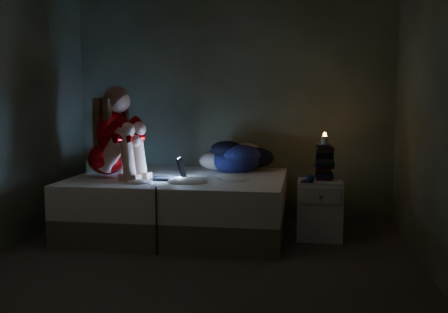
% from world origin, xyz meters
% --- Properties ---
extents(floor, '(3.60, 3.80, 0.02)m').
position_xyz_m(floor, '(0.00, 0.00, -0.01)').
color(floor, '#2C2825').
rests_on(floor, ground).
extents(wall_back, '(3.60, 0.02, 2.60)m').
position_xyz_m(wall_back, '(0.00, 1.91, 1.30)').
color(wall_back, '#333929').
rests_on(wall_back, ground).
extents(wall_front, '(3.60, 0.02, 2.60)m').
position_xyz_m(wall_front, '(0.00, -1.91, 1.30)').
color(wall_front, '#333929').
rests_on(wall_front, ground).
extents(wall_right, '(0.02, 3.80, 2.60)m').
position_xyz_m(wall_right, '(1.81, 0.00, 1.30)').
color(wall_right, '#333929').
rests_on(wall_right, ground).
extents(bed, '(2.11, 1.58, 0.58)m').
position_xyz_m(bed, '(-0.42, 1.10, 0.29)').
color(bed, silver).
rests_on(bed, ground).
extents(pillow, '(0.47, 0.33, 0.14)m').
position_xyz_m(pillow, '(-1.18, 1.27, 0.65)').
color(pillow, silver).
rests_on(pillow, bed).
extents(woman, '(0.65, 0.53, 0.91)m').
position_xyz_m(woman, '(-1.12, 0.91, 1.04)').
color(woman, '#95030B').
rests_on(woman, bed).
extents(laptop, '(0.34, 0.25, 0.23)m').
position_xyz_m(laptop, '(-0.48, 0.85, 0.69)').
color(laptop, black).
rests_on(laptop, bed).
extents(clothes_pile, '(0.68, 0.60, 0.35)m').
position_xyz_m(clothes_pile, '(0.09, 1.54, 0.75)').
color(clothes_pile, '#0A0A3D').
rests_on(clothes_pile, bed).
extents(nightstand, '(0.43, 0.38, 0.57)m').
position_xyz_m(nightstand, '(0.98, 1.08, 0.29)').
color(nightstand, silver).
rests_on(nightstand, ground).
extents(book_stack, '(0.19, 0.25, 0.35)m').
position_xyz_m(book_stack, '(1.02, 1.14, 0.75)').
color(book_stack, black).
rests_on(book_stack, nightstand).
extents(candle, '(0.07, 0.07, 0.08)m').
position_xyz_m(candle, '(1.02, 1.14, 0.97)').
color(candle, beige).
rests_on(candle, book_stack).
extents(phone, '(0.10, 0.15, 0.01)m').
position_xyz_m(phone, '(0.85, 0.97, 0.58)').
color(phone, black).
rests_on(phone, nightstand).
extents(blue_orb, '(0.08, 0.08, 0.08)m').
position_xyz_m(blue_orb, '(0.89, 0.91, 0.61)').
color(blue_orb, navy).
rests_on(blue_orb, nightstand).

